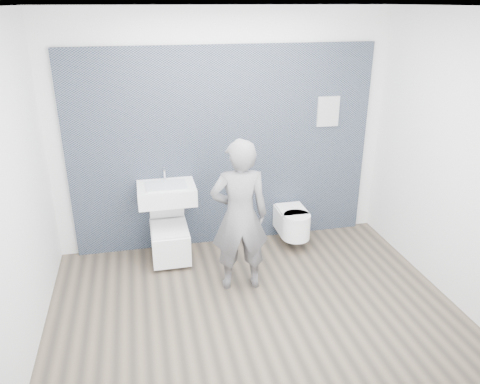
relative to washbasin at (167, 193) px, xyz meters
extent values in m
plane|color=brown|center=(0.72, -1.20, -0.82)|extent=(4.00, 4.00, 0.00)
plane|color=silver|center=(0.72, 0.30, 0.58)|extent=(4.00, 0.00, 4.00)
plane|color=silver|center=(0.72, -2.70, 0.58)|extent=(4.00, 0.00, 4.00)
plane|color=silver|center=(-1.28, -1.20, 0.58)|extent=(0.00, 3.00, 3.00)
plane|color=silver|center=(2.72, -1.20, 0.58)|extent=(0.00, 3.00, 3.00)
plane|color=white|center=(0.72, -1.20, 1.98)|extent=(4.00, 4.00, 0.00)
cube|color=black|center=(0.72, 0.27, -0.82)|extent=(3.60, 0.06, 2.40)
cube|color=white|center=(0.00, 0.00, -0.01)|extent=(0.65, 0.49, 0.19)
cube|color=silver|center=(0.00, -0.02, 0.09)|extent=(0.45, 0.32, 0.03)
cylinder|color=silver|center=(0.00, 0.18, 0.17)|extent=(0.02, 0.02, 0.16)
cylinder|color=silver|center=(0.00, 0.13, 0.24)|extent=(0.02, 0.11, 0.02)
cylinder|color=silver|center=(0.00, 0.22, -0.17)|extent=(0.04, 0.04, 0.13)
cube|color=white|center=(0.00, -0.07, -0.59)|extent=(0.43, 0.62, 0.36)
cylinder|color=silver|center=(0.00, -0.11, -0.43)|extent=(0.30, 0.30, 0.03)
cube|color=white|center=(0.00, -0.11, -0.40)|extent=(0.41, 0.50, 0.02)
cube|color=white|center=(0.00, 0.12, -0.18)|extent=(0.41, 0.17, 0.43)
cube|color=silver|center=(0.00, 0.21, -0.73)|extent=(0.11, 0.06, 0.08)
cube|color=white|center=(1.52, 0.04, -0.52)|extent=(0.35, 0.40, 0.29)
cylinder|color=white|center=(1.52, -0.16, -0.52)|extent=(0.35, 0.35, 0.29)
cube|color=white|center=(1.52, 0.01, -0.36)|extent=(0.33, 0.38, 0.03)
cylinder|color=white|center=(1.52, -0.18, -0.36)|extent=(0.33, 0.33, 0.03)
cube|color=silver|center=(1.52, 0.21, -0.63)|extent=(0.10, 0.06, 0.08)
cube|color=silver|center=(2.00, 0.23, -0.82)|extent=(0.27, 0.03, 0.36)
imported|color=slate|center=(0.68, -0.79, 0.00)|extent=(0.63, 0.44, 1.63)
camera|label=1|loc=(-0.26, -4.98, 2.02)|focal=35.00mm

